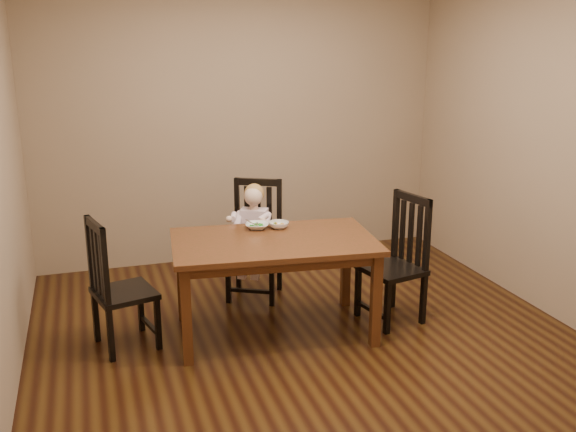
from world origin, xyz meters
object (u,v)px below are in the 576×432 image
object	(u,v)px
toddler	(254,229)
chair_right	(397,261)
bowl_peas	(257,226)
bowl_veg	(279,225)
dining_table	(274,250)
chair_left	(117,287)
chair_child	(255,241)

from	to	relation	value
toddler	chair_right	bearing A→B (deg)	167.99
bowl_peas	bowl_veg	distance (m)	0.17
dining_table	bowl_peas	bearing A→B (deg)	99.25
toddler	bowl_veg	bearing A→B (deg)	127.36
bowl_veg	chair_right	bearing A→B (deg)	-20.25
chair_left	chair_right	distance (m)	2.11
dining_table	bowl_peas	xyz separation A→B (m)	(-0.05, 0.29, 0.11)
dining_table	chair_child	size ratio (longest dim) A/B	1.56
toddler	bowl_veg	xyz separation A→B (m)	(0.08, -0.46, 0.16)
bowl_veg	chair_left	bearing A→B (deg)	-172.73
bowl_peas	dining_table	bearing A→B (deg)	-80.75
chair_child	bowl_veg	xyz separation A→B (m)	(0.06, -0.50, 0.28)
chair_child	toddler	bearing A→B (deg)	90.00
dining_table	toddler	world-z (taller)	toddler
chair_right	toddler	size ratio (longest dim) A/B	1.97
chair_left	bowl_peas	xyz separation A→B (m)	(1.08, 0.19, 0.30)
chair_left	dining_table	bearing A→B (deg)	70.73
toddler	bowl_veg	world-z (taller)	toddler
chair_right	toddler	xyz separation A→B (m)	(-0.94, 0.78, 0.13)
dining_table	chair_child	distance (m)	0.78
chair_child	toddler	distance (m)	0.14
chair_child	bowl_peas	xyz separation A→B (m)	(-0.11, -0.47, 0.28)
chair_left	toddler	bearing A→B (deg)	103.73
bowl_peas	bowl_veg	world-z (taller)	bowl_veg
toddler	chair_child	bearing A→B (deg)	-90.00
toddler	bowl_peas	xyz separation A→B (m)	(-0.08, -0.43, 0.15)
dining_table	chair_right	distance (m)	1.00
toddler	bowl_peas	world-z (taller)	toddler
dining_table	chair_left	size ratio (longest dim) A/B	1.62
chair_left	toddler	xyz separation A→B (m)	(1.16, 0.62, 0.15)
chair_child	chair_right	distance (m)	1.23
chair_right	chair_child	bearing A→B (deg)	35.91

